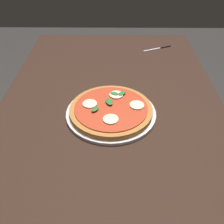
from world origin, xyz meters
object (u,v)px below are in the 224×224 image
object	(u,v)px
dining_table	(111,140)
pizza	(112,109)
serving_tray	(112,113)
knife	(161,48)

from	to	relation	value
dining_table	pizza	size ratio (longest dim) A/B	5.32
serving_tray	pizza	xyz separation A→B (m)	(-0.00, -0.00, 0.02)
knife	serving_tray	bearing A→B (deg)	155.83
serving_tray	knife	world-z (taller)	serving_tray
pizza	knife	distance (m)	0.64
pizza	dining_table	bearing A→B (deg)	173.54
dining_table	knife	distance (m)	0.68
dining_table	serving_tray	bearing A→B (deg)	-5.43
dining_table	knife	world-z (taller)	knife
dining_table	knife	xyz separation A→B (m)	(0.62, -0.26, 0.10)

